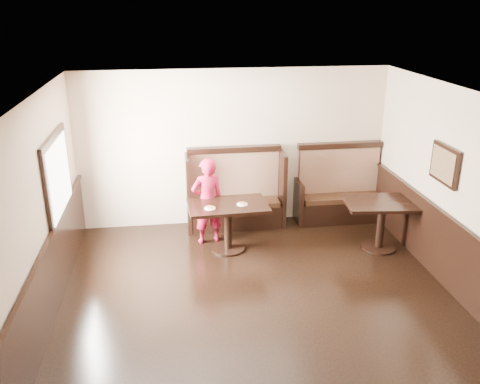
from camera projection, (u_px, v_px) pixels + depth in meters
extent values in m
plane|color=black|center=(270.00, 334.00, 6.30)|extent=(7.00, 7.00, 0.00)
plane|color=beige|center=(234.00, 148.00, 9.04)|extent=(5.50, 0.00, 5.50)
plane|color=beige|center=(21.00, 247.00, 5.44)|extent=(0.00, 7.00, 7.00)
plane|color=white|center=(276.00, 110.00, 5.30)|extent=(7.00, 7.00, 0.00)
cube|color=black|center=(36.00, 318.00, 5.76)|extent=(0.05, 6.90, 1.00)
cube|color=black|center=(480.00, 282.00, 6.48)|extent=(0.05, 6.90, 1.00)
cube|color=black|center=(57.00, 176.00, 7.15)|extent=(0.05, 1.50, 1.20)
cube|color=white|center=(59.00, 176.00, 7.15)|extent=(0.01, 1.30, 1.00)
cube|color=black|center=(445.00, 165.00, 7.16)|extent=(0.04, 0.70, 0.55)
cube|color=olive|center=(443.00, 165.00, 7.15)|extent=(0.01, 0.60, 0.45)
cube|color=black|center=(236.00, 216.00, 9.20)|extent=(1.60, 0.50, 0.42)
cube|color=#321C0F|center=(236.00, 203.00, 9.11)|extent=(1.54, 0.46, 0.09)
cube|color=#521016|center=(234.00, 176.00, 9.15)|extent=(1.60, 0.12, 0.92)
cube|color=black|center=(234.00, 149.00, 8.97)|extent=(1.68, 0.16, 0.10)
cube|color=black|center=(188.00, 192.00, 9.02)|extent=(0.07, 0.72, 1.36)
cube|color=black|center=(281.00, 187.00, 9.24)|extent=(0.07, 0.72, 1.36)
cube|color=black|center=(339.00, 210.00, 9.46)|extent=(1.50, 0.50, 0.42)
cube|color=#321C0F|center=(340.00, 197.00, 9.37)|extent=(1.44, 0.46, 0.09)
cube|color=#521016|center=(338.00, 171.00, 9.41)|extent=(1.50, 0.12, 0.92)
cube|color=black|center=(340.00, 145.00, 9.23)|extent=(1.58, 0.16, 0.10)
cube|color=black|center=(297.00, 201.00, 9.38)|extent=(0.07, 0.72, 0.80)
cube|color=black|center=(379.00, 196.00, 9.59)|extent=(0.07, 0.72, 0.80)
cube|color=black|center=(228.00, 206.00, 8.15)|extent=(1.30, 0.85, 0.05)
cylinder|color=black|center=(228.00, 228.00, 8.29)|extent=(0.13, 0.13, 0.74)
cylinder|color=black|center=(228.00, 248.00, 8.42)|extent=(0.55, 0.55, 0.03)
cube|color=black|center=(383.00, 203.00, 8.18)|extent=(1.28, 0.91, 0.05)
cylinder|color=black|center=(380.00, 226.00, 8.33)|extent=(0.13, 0.13, 0.76)
cylinder|color=black|center=(378.00, 247.00, 8.46)|extent=(0.57, 0.57, 0.03)
imported|color=#B41337|center=(207.00, 201.00, 8.44)|extent=(0.61, 0.47, 1.49)
cylinder|color=white|center=(210.00, 208.00, 7.97)|extent=(0.18, 0.18, 0.01)
cylinder|color=tan|center=(210.00, 207.00, 7.96)|extent=(0.11, 0.11, 0.01)
cylinder|color=#EABA54|center=(210.00, 207.00, 7.96)|extent=(0.10, 0.10, 0.01)
cylinder|color=white|center=(242.00, 204.00, 8.12)|extent=(0.18, 0.18, 0.01)
cylinder|color=tan|center=(242.00, 203.00, 8.12)|extent=(0.11, 0.11, 0.01)
cylinder|color=#EABA54|center=(242.00, 203.00, 8.11)|extent=(0.09, 0.09, 0.01)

